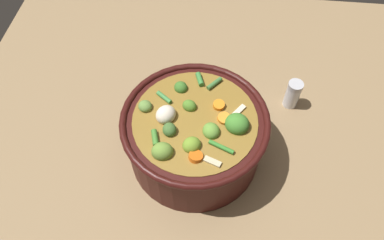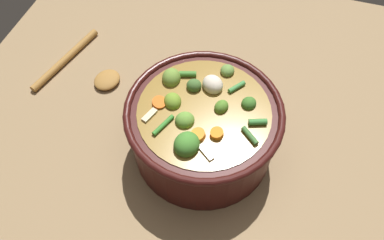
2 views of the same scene
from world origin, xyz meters
name	(u,v)px [view 2 (image 2 of 2)]	position (x,y,z in m)	size (l,w,h in m)	color
ground_plane	(202,146)	(0.00, 0.00, 0.00)	(1.10, 1.10, 0.00)	#8C704C
cooking_pot	(203,128)	(0.00, 0.00, 0.07)	(0.28, 0.28, 0.15)	#38110F
wooden_spoon	(87,70)	(-0.31, 0.11, 0.01)	(0.19, 0.21, 0.02)	olive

